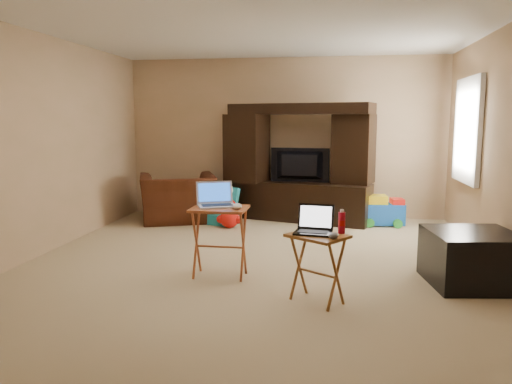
% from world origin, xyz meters
% --- Properties ---
extents(floor, '(5.50, 5.50, 0.00)m').
position_xyz_m(floor, '(0.00, 0.00, 0.00)').
color(floor, '#CCB58D').
rests_on(floor, ground).
extents(ceiling, '(5.50, 5.50, 0.00)m').
position_xyz_m(ceiling, '(0.00, 0.00, 2.50)').
color(ceiling, silver).
rests_on(ceiling, ground).
extents(wall_back, '(5.00, 0.00, 5.00)m').
position_xyz_m(wall_back, '(0.00, 2.75, 1.25)').
color(wall_back, tan).
rests_on(wall_back, ground).
extents(wall_front, '(5.00, 0.00, 5.00)m').
position_xyz_m(wall_front, '(0.00, -2.75, 1.25)').
color(wall_front, tan).
rests_on(wall_front, ground).
extents(wall_left, '(0.00, 5.50, 5.50)m').
position_xyz_m(wall_left, '(-2.50, 0.00, 1.25)').
color(wall_left, tan).
rests_on(wall_left, ground).
extents(wall_right, '(0.00, 5.50, 5.50)m').
position_xyz_m(wall_right, '(2.50, 0.00, 1.25)').
color(wall_right, tan).
rests_on(wall_right, ground).
extents(window_pane, '(0.00, 1.20, 1.20)m').
position_xyz_m(window_pane, '(2.48, 1.55, 1.40)').
color(window_pane, white).
rests_on(window_pane, ground).
extents(window_frame, '(0.06, 1.14, 1.34)m').
position_xyz_m(window_frame, '(2.46, 1.55, 1.40)').
color(window_frame, white).
rests_on(window_frame, ground).
extents(entertainment_center, '(2.24, 1.12, 1.78)m').
position_xyz_m(entertainment_center, '(0.27, 2.38, 0.89)').
color(entertainment_center, black).
rests_on(entertainment_center, floor).
extents(television, '(0.91, 0.20, 0.52)m').
position_xyz_m(television, '(0.27, 2.33, 0.85)').
color(television, black).
rests_on(television, entertainment_center).
extents(recliner, '(1.37, 1.29, 0.71)m').
position_xyz_m(recliner, '(-1.54, 2.00, 0.36)').
color(recliner, '#451B0E').
rests_on(recliner, floor).
extents(child_rocker, '(0.55, 0.58, 0.54)m').
position_xyz_m(child_rocker, '(-0.82, 1.93, 0.27)').
color(child_rocker, teal).
rests_on(child_rocker, floor).
extents(plush_toy, '(0.38, 0.32, 0.42)m').
position_xyz_m(plush_toy, '(-0.67, 1.66, 0.21)').
color(plush_toy, red).
rests_on(plush_toy, floor).
extents(push_toy, '(0.65, 0.49, 0.46)m').
position_xyz_m(push_toy, '(1.51, 2.18, 0.23)').
color(push_toy, blue).
rests_on(push_toy, floor).
extents(ottoman, '(0.88, 0.88, 0.50)m').
position_xyz_m(ottoman, '(2.08, -0.42, 0.25)').
color(ottoman, black).
rests_on(ottoman, floor).
extents(tray_table_left, '(0.54, 0.43, 0.69)m').
position_xyz_m(tray_table_left, '(-0.31, -0.55, 0.35)').
color(tray_table_left, '#A95329').
rests_on(tray_table_left, floor).
extents(tray_table_right, '(0.57, 0.55, 0.59)m').
position_xyz_m(tray_table_right, '(0.66, -1.10, 0.29)').
color(tray_table_right, brown).
rests_on(tray_table_right, floor).
extents(laptop_left, '(0.45, 0.41, 0.24)m').
position_xyz_m(laptop_left, '(-0.34, -0.52, 0.81)').
color(laptop_left, '#B8B8BD').
rests_on(laptop_left, tray_table_left).
extents(laptop_right, '(0.34, 0.30, 0.24)m').
position_xyz_m(laptop_right, '(0.62, -1.08, 0.71)').
color(laptop_right, black).
rests_on(laptop_right, tray_table_right).
extents(mouse_left, '(0.11, 0.15, 0.06)m').
position_xyz_m(mouse_left, '(-0.12, -0.62, 0.72)').
color(mouse_left, silver).
rests_on(mouse_left, tray_table_left).
extents(mouse_right, '(0.11, 0.14, 0.05)m').
position_xyz_m(mouse_right, '(0.79, -1.22, 0.61)').
color(mouse_right, '#444349').
rests_on(mouse_right, tray_table_right).
extents(water_bottle, '(0.06, 0.06, 0.18)m').
position_xyz_m(water_bottle, '(0.86, -1.02, 0.68)').
color(water_bottle, red).
rests_on(water_bottle, tray_table_right).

